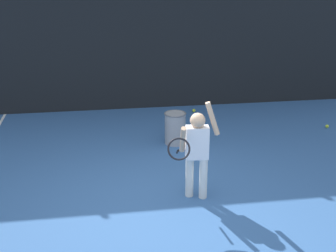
{
  "coord_description": "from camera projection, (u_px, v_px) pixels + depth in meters",
  "views": [
    {
      "loc": [
        -0.61,
        -5.33,
        3.09
      ],
      "look_at": [
        0.3,
        0.66,
        0.85
      ],
      "focal_mm": 49.22,
      "sensor_mm": 36.0,
      "label": 1
    }
  ],
  "objects": [
    {
      "name": "ground_plane",
      "position": [
        153.0,
        204.0,
        6.1
      ],
      "size": [
        20.0,
        20.0,
        0.0
      ],
      "primitive_type": "plane",
      "color": "#335B93"
    },
    {
      "name": "ball_hopper",
      "position": [
        175.0,
        128.0,
        8.0
      ],
      "size": [
        0.38,
        0.38,
        0.56
      ],
      "color": "gray",
      "rests_on": "ground"
    },
    {
      "name": "fence_post_2",
      "position": [
        127.0,
        12.0,
        9.33
      ],
      "size": [
        0.09,
        0.09,
        4.07
      ],
      "primitive_type": "cylinder",
      "color": "slate",
      "rests_on": "ground"
    },
    {
      "name": "fence_post_3",
      "position": [
        269.0,
        9.0,
        9.76
      ],
      "size": [
        0.09,
        0.09,
        4.07
      ],
      "primitive_type": "cylinder",
      "color": "slate",
      "rests_on": "ground"
    },
    {
      "name": "back_fence_windscreen",
      "position": [
        127.0,
        16.0,
        9.3
      ],
      "size": [
        12.38,
        0.08,
        3.92
      ],
      "primitive_type": "cube",
      "color": "black",
      "rests_on": "ground"
    },
    {
      "name": "tennis_ball_1",
      "position": [
        194.0,
        110.0,
        9.71
      ],
      "size": [
        0.07,
        0.07,
        0.07
      ],
      "primitive_type": "sphere",
      "color": "#CCE033",
      "rests_on": "ground"
    },
    {
      "name": "tennis_ball_3",
      "position": [
        327.0,
        126.0,
        8.81
      ],
      "size": [
        0.07,
        0.07,
        0.07
      ],
      "primitive_type": "sphere",
      "color": "#CCE033",
      "rests_on": "ground"
    },
    {
      "name": "tennis_player",
      "position": [
        196.0,
        148.0,
        6.03
      ],
      "size": [
        0.76,
        0.57,
        1.35
      ],
      "rotation": [
        0.0,
        0.0,
        -0.1
      ],
      "color": "silver",
      "rests_on": "ground"
    }
  ]
}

